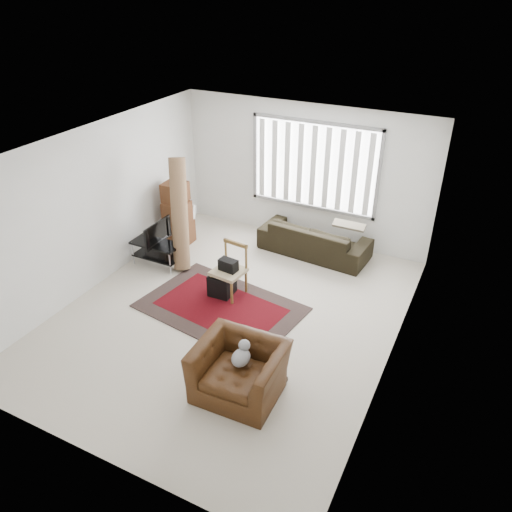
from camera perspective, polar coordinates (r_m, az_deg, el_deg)
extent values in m
plane|color=beige|center=(7.99, -2.98, -6.68)|extent=(6.00, 6.00, 0.00)
cube|color=white|center=(6.74, -3.59, 12.06)|extent=(5.00, 6.00, 0.02)
cube|color=white|center=(9.75, 5.54, 9.33)|extent=(5.00, 0.02, 2.70)
cube|color=white|center=(5.35, -19.59, -11.90)|extent=(5.00, 0.02, 2.70)
cube|color=white|center=(8.67, -17.86, 5.28)|extent=(0.02, 6.00, 2.70)
cube|color=white|center=(6.55, 16.18, -2.79)|extent=(0.02, 6.00, 2.70)
cube|color=white|center=(9.60, 6.68, 10.20)|extent=(2.40, 0.01, 1.60)
cube|color=gray|center=(9.58, 6.63, 10.17)|extent=(2.52, 0.06, 1.72)
cube|color=white|center=(9.55, 6.55, 10.10)|extent=(2.40, 0.02, 1.55)
cube|color=black|center=(8.14, -4.05, -5.86)|extent=(2.70, 2.01, 0.02)
cube|color=#4F070D|center=(8.13, -4.06, -5.80)|extent=(2.11, 1.42, 0.00)
cube|color=black|center=(9.23, -11.38, 1.39)|extent=(0.92, 0.41, 0.04)
cube|color=black|center=(9.35, -11.23, 0.01)|extent=(0.88, 0.38, 0.03)
cylinder|color=#B2B2B7|center=(9.45, -13.88, 0.33)|extent=(0.03, 0.03, 0.46)
cylinder|color=#B2B2B7|center=(8.99, -9.80, -0.82)|extent=(0.03, 0.03, 0.46)
cylinder|color=#B2B2B7|center=(9.68, -12.60, 1.25)|extent=(0.03, 0.03, 0.46)
cylinder|color=#B2B2B7|center=(9.23, -8.56, 0.16)|extent=(0.03, 0.03, 0.46)
imported|color=black|center=(9.12, -11.53, 2.66)|extent=(0.10, 0.74, 0.43)
cube|color=black|center=(8.35, -3.90, -3.21)|extent=(0.39, 0.39, 0.37)
cube|color=#59331C|center=(10.04, -8.81, 2.75)|extent=(0.53, 0.48, 0.46)
cube|color=#59331C|center=(9.81, -9.01, 4.95)|extent=(0.48, 0.43, 0.42)
cube|color=#59331C|center=(9.72, -9.23, 7.22)|extent=(0.43, 0.43, 0.37)
cube|color=silver|center=(10.16, -8.52, 4.00)|extent=(0.59, 0.24, 0.75)
cylinder|color=brown|center=(8.97, -8.73, 4.74)|extent=(0.67, 0.87, 1.99)
imported|color=black|center=(9.51, 6.72, 2.45)|extent=(2.15, 1.07, 0.80)
cube|color=#948561|center=(8.20, -3.16, -1.79)|extent=(0.54, 0.54, 0.05)
cylinder|color=brown|center=(8.29, -5.11, -3.34)|extent=(0.04, 0.04, 0.46)
cylinder|color=brown|center=(8.08, -2.79, -4.24)|extent=(0.04, 0.04, 0.46)
cylinder|color=brown|center=(8.56, -3.43, -2.08)|extent=(0.04, 0.04, 0.46)
cylinder|color=brown|center=(8.36, -1.14, -2.91)|extent=(0.04, 0.04, 0.46)
cube|color=brown|center=(8.13, -2.35, 1.43)|extent=(0.47, 0.09, 0.06)
cube|color=brown|center=(8.34, -3.48, 0.61)|extent=(0.05, 0.05, 0.46)
cube|color=brown|center=(8.13, -1.13, -0.18)|extent=(0.05, 0.05, 0.46)
cube|color=black|center=(8.13, -3.19, -1.04)|extent=(0.32, 0.21, 0.20)
imported|color=#3E200C|center=(6.45, -1.92, -12.62)|extent=(1.13, 0.99, 0.81)
ellipsoid|color=#59595B|center=(6.36, -1.94, -11.82)|extent=(0.23, 0.30, 0.20)
sphere|color=#59595B|center=(6.39, -1.34, -10.17)|extent=(0.15, 0.15, 0.15)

